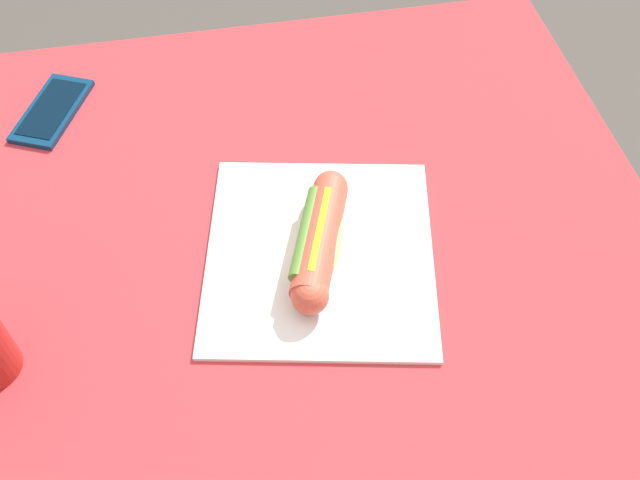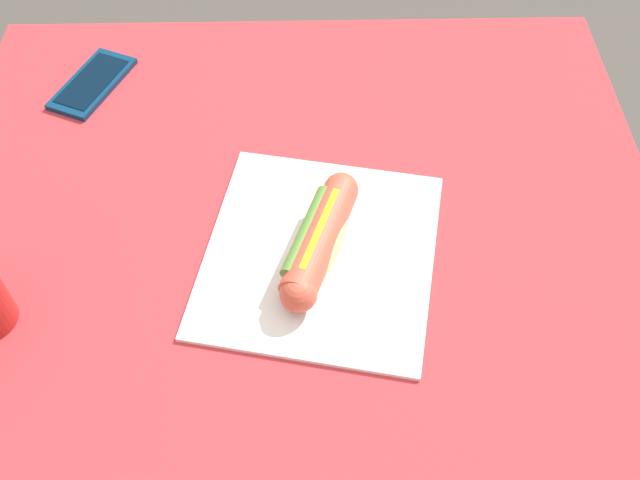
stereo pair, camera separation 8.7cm
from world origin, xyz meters
name	(u,v)px [view 2 (the right image)]	position (x,y,z in m)	size (l,w,h in m)	color
dining_table	(301,333)	(0.00, 0.00, 0.59)	(1.01, 0.93, 0.73)	brown
paper_wrapper	(320,254)	(0.03, -0.03, 0.73)	(0.30, 0.27, 0.01)	silver
hot_dog	(319,239)	(0.03, -0.02, 0.76)	(0.20, 0.10, 0.05)	#E5BC75
cell_phone	(92,83)	(0.35, 0.30, 0.73)	(0.16, 0.12, 0.01)	#0A2D4C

